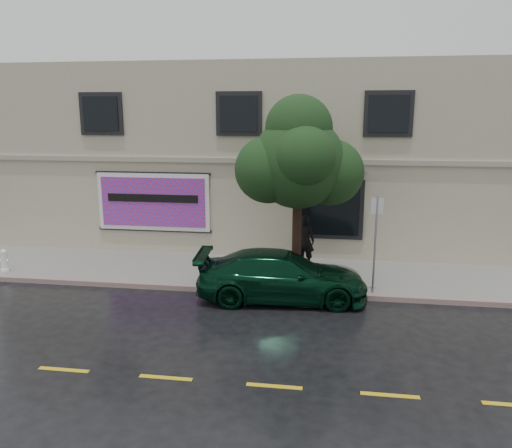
# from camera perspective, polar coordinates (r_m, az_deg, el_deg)

# --- Properties ---
(ground) EXTENTS (90.00, 90.00, 0.00)m
(ground) POSITION_cam_1_polar(r_m,az_deg,el_deg) (13.69, -5.57, -9.91)
(ground) COLOR black
(ground) RESTS_ON ground
(sidewalk) EXTENTS (20.00, 3.50, 0.15)m
(sidewalk) POSITION_cam_1_polar(r_m,az_deg,el_deg) (16.64, -2.89, -5.47)
(sidewalk) COLOR gray
(sidewalk) RESTS_ON ground
(curb) EXTENTS (20.00, 0.18, 0.16)m
(curb) POSITION_cam_1_polar(r_m,az_deg,el_deg) (15.02, -4.20, -7.50)
(curb) COLOR gray
(curb) RESTS_ON ground
(road_marking) EXTENTS (19.00, 0.12, 0.01)m
(road_marking) POSITION_cam_1_polar(r_m,az_deg,el_deg) (10.66, -10.28, -16.90)
(road_marking) COLOR gold
(road_marking) RESTS_ON ground
(building) EXTENTS (20.00, 8.12, 7.00)m
(building) POSITION_cam_1_polar(r_m,az_deg,el_deg) (21.56, 0.01, 7.97)
(building) COLOR beige
(building) RESTS_ON ground
(billboard) EXTENTS (4.30, 0.16, 2.20)m
(billboard) POSITION_cam_1_polar(r_m,az_deg,el_deg) (18.59, -11.67, 2.48)
(billboard) COLOR white
(billboard) RESTS_ON ground
(car) EXTENTS (4.96, 2.49, 1.40)m
(car) POSITION_cam_1_polar(r_m,az_deg,el_deg) (14.26, 2.95, -5.94)
(car) COLOR black
(car) RESTS_ON ground
(pedestrian) EXTENTS (0.73, 0.57, 1.77)m
(pedestrian) POSITION_cam_1_polar(r_m,az_deg,el_deg) (16.83, 5.63, -1.91)
(pedestrian) COLOR black
(pedestrian) RESTS_ON sidewalk
(umbrella) EXTENTS (1.14, 1.14, 0.64)m
(umbrella) POSITION_cam_1_polar(r_m,az_deg,el_deg) (16.58, 5.72, 2.12)
(umbrella) COLOR black
(umbrella) RESTS_ON pedestrian
(street_tree) EXTENTS (2.75, 2.75, 5.03)m
(street_tree) POSITION_cam_1_polar(r_m,az_deg,el_deg) (14.84, 4.83, 6.97)
(street_tree) COLOR #321F16
(street_tree) RESTS_ON sidewalk
(fire_hydrant) EXTENTS (0.30, 0.28, 0.74)m
(fire_hydrant) POSITION_cam_1_polar(r_m,az_deg,el_deg) (18.31, -26.80, -3.73)
(fire_hydrant) COLOR white
(fire_hydrant) RESTS_ON sidewalk
(sign_pole) EXTENTS (0.35, 0.06, 2.82)m
(sign_pole) POSITION_cam_1_polar(r_m,az_deg,el_deg) (14.43, 13.50, -1.40)
(sign_pole) COLOR #9C9FA5
(sign_pole) RESTS_ON sidewalk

